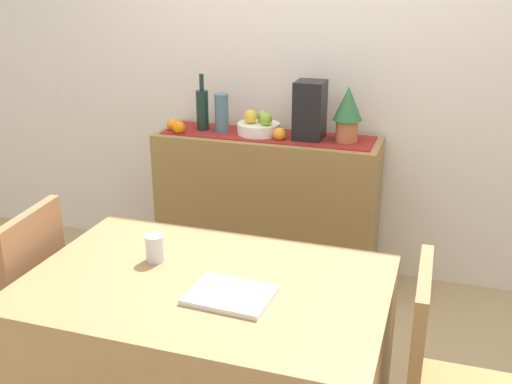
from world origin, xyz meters
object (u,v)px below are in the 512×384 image
at_px(coffee_maker, 310,111).
at_px(coffee_cup, 155,248).
at_px(ceramic_vase, 222,113).
at_px(fruit_bowl, 259,129).
at_px(wine_bottle, 202,109).
at_px(open_book, 230,295).
at_px(chair_near_window, 12,347).
at_px(dining_table, 208,368).
at_px(potted_plant, 348,111).
at_px(sideboard_console, 267,207).

relative_size(coffee_maker, coffee_cup, 3.18).
height_order(coffee_maker, ceramic_vase, coffee_maker).
bearing_deg(fruit_bowl, wine_bottle, 180.00).
xyz_separation_m(wine_bottle, coffee_maker, (0.64, 0.00, 0.04)).
xyz_separation_m(open_book, chair_near_window, (-1.03, 0.08, -0.48)).
relative_size(ceramic_vase, open_book, 0.80).
xyz_separation_m(fruit_bowl, dining_table, (0.27, -1.46, -0.55)).
relative_size(wine_bottle, chair_near_window, 0.37).
height_order(coffee_maker, chair_near_window, coffee_maker).
xyz_separation_m(fruit_bowl, potted_plant, (0.51, 0.00, 0.14)).
distance_m(dining_table, open_book, 0.41).
bearing_deg(chair_near_window, fruit_bowl, 66.50).
distance_m(potted_plant, dining_table, 1.63).
xyz_separation_m(wine_bottle, coffee_cup, (0.38, -1.37, -0.22)).
height_order(fruit_bowl, coffee_maker, coffee_maker).
relative_size(dining_table, open_book, 4.58).
bearing_deg(wine_bottle, coffee_cup, -74.63).
height_order(fruit_bowl, potted_plant, potted_plant).
distance_m(wine_bottle, ceramic_vase, 0.12).
height_order(wine_bottle, open_book, wine_bottle).
height_order(wine_bottle, ceramic_vase, wine_bottle).
xyz_separation_m(fruit_bowl, coffee_maker, (0.30, 0.00, 0.13)).
bearing_deg(chair_near_window, coffee_cup, 7.61).
relative_size(ceramic_vase, potted_plant, 0.73).
bearing_deg(chair_near_window, open_book, -4.61).
bearing_deg(open_book, chair_near_window, 178.35).
height_order(sideboard_console, open_book, sideboard_console).
relative_size(coffee_maker, chair_near_window, 0.36).
xyz_separation_m(coffee_cup, chair_near_window, (-0.66, -0.09, -0.53)).
relative_size(wine_bottle, dining_table, 0.26).
height_order(potted_plant, chair_near_window, potted_plant).
bearing_deg(potted_plant, wine_bottle, 180.00).
distance_m(wine_bottle, potted_plant, 0.86).
relative_size(potted_plant, coffee_cup, 3.01).
relative_size(ceramic_vase, chair_near_window, 0.25).
height_order(fruit_bowl, open_book, fruit_bowl).
xyz_separation_m(wine_bottle, ceramic_vase, (0.12, 0.00, -0.01)).
bearing_deg(ceramic_vase, chair_near_window, -105.64).
height_order(fruit_bowl, dining_table, fruit_bowl).
bearing_deg(coffee_cup, coffee_maker, 78.91).
distance_m(sideboard_console, wine_bottle, 0.70).
bearing_deg(coffee_maker, wine_bottle, 180.00).
height_order(sideboard_console, coffee_maker, coffee_maker).
height_order(wine_bottle, chair_near_window, wine_bottle).
bearing_deg(wine_bottle, fruit_bowl, 0.00).
bearing_deg(coffee_cup, dining_table, -20.50).
relative_size(fruit_bowl, dining_table, 0.19).
distance_m(potted_plant, chair_near_window, 2.01).
height_order(sideboard_console, wine_bottle, wine_bottle).
bearing_deg(wine_bottle, sideboard_console, 0.00).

